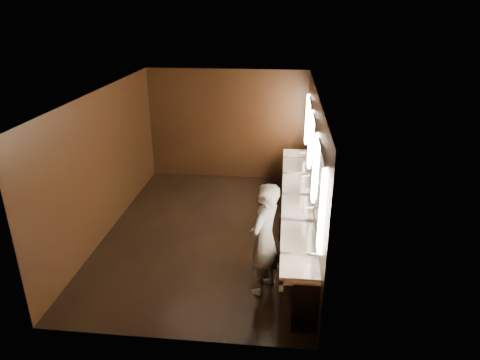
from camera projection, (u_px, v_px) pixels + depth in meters
name	position (u px, v px, depth m)	size (l,w,h in m)	color
floor	(208.00, 232.00, 8.63)	(6.00, 6.00, 0.00)	black
ceiling	(204.00, 93.00, 7.55)	(4.00, 6.00, 0.02)	#2D2D2B
wall_back	(227.00, 125.00, 10.85)	(4.00, 0.02, 2.80)	black
wall_front	(164.00, 252.00, 5.34)	(4.00, 0.02, 2.80)	black
wall_left	(105.00, 163.00, 8.28)	(0.02, 6.00, 2.80)	black
wall_right	(313.00, 171.00, 7.90)	(0.02, 6.00, 2.80)	black
sink_counter	(299.00, 214.00, 8.27)	(0.55, 5.40, 1.01)	black
mirror_band	(313.00, 153.00, 7.77)	(0.06, 5.03, 1.15)	#FFE2BD
person	(264.00, 239.00, 6.55)	(0.67, 0.44, 1.84)	#89AACD
trash_bin	(287.00, 228.00, 8.25)	(0.32, 0.32, 0.50)	black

